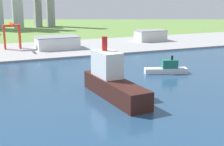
% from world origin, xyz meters
% --- Properties ---
extents(ground_plane, '(2400.00, 2400.00, 0.00)m').
position_xyz_m(ground_plane, '(0.00, 300.00, 0.00)').
color(ground_plane, '#628941').
extents(water_bay, '(840.00, 360.00, 0.15)m').
position_xyz_m(water_bay, '(0.00, 240.00, 0.07)').
color(water_bay, navy).
rests_on(water_bay, ground).
extents(industrial_pier, '(840.00, 140.00, 2.50)m').
position_xyz_m(industrial_pier, '(0.00, 490.00, 1.25)').
color(industrial_pier, '#9C9B9C').
rests_on(industrial_pier, ground).
extents(cargo_ship, '(23.29, 77.67, 43.71)m').
position_xyz_m(cargo_ship, '(27.31, 262.59, 12.07)').
color(cargo_ship, '#381914').
rests_on(cargo_ship, water_bay).
extents(ferry_boat, '(41.94, 21.67, 17.36)m').
position_xyz_m(ferry_boat, '(104.74, 311.34, 4.93)').
color(ferry_boat, white).
rests_on(ferry_boat, water_bay).
extents(port_crane_red, '(22.29, 36.71, 35.48)m').
position_xyz_m(port_crane_red, '(-19.17, 504.80, 27.81)').
color(port_crane_red, red).
rests_on(port_crane_red, industrial_pier).
extents(warehouse_main, '(57.14, 36.26, 16.59)m').
position_xyz_m(warehouse_main, '(37.71, 486.40, 10.82)').
color(warehouse_main, white).
rests_on(warehouse_main, industrial_pier).
extents(warehouse_annex, '(46.68, 28.23, 16.99)m').
position_xyz_m(warehouse_annex, '(192.74, 504.73, 11.02)').
color(warehouse_annex, silver).
rests_on(warehouse_annex, industrial_pier).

